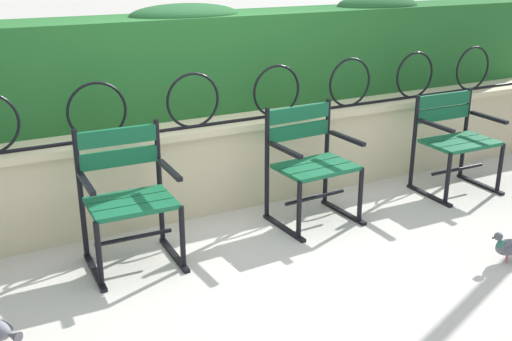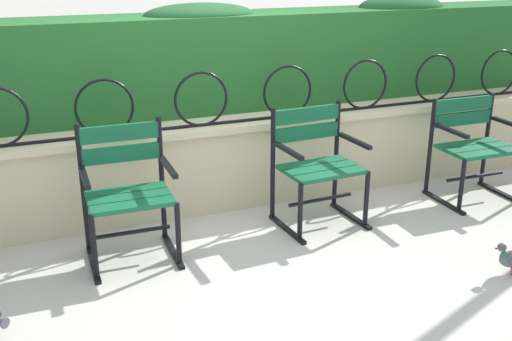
% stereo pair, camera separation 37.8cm
% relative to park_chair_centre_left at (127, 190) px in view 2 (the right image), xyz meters
% --- Properties ---
extents(ground_plane, '(60.00, 60.00, 0.00)m').
position_rel_park_chair_centre_left_xyz_m(ground_plane, '(0.84, -0.26, -0.47)').
color(ground_plane, '#BCB7AD').
extents(stone_wall, '(7.52, 0.41, 0.69)m').
position_rel_park_chair_centre_left_xyz_m(stone_wall, '(0.84, 0.60, -0.12)').
color(stone_wall, beige).
rests_on(stone_wall, ground).
extents(iron_arch_fence, '(6.98, 0.02, 0.42)m').
position_rel_park_chair_centre_left_xyz_m(iron_arch_fence, '(0.70, 0.53, 0.41)').
color(iron_arch_fence, black).
rests_on(iron_arch_fence, stone_wall).
extents(hedge_row, '(7.37, 0.62, 0.91)m').
position_rel_park_chair_centre_left_xyz_m(hedge_row, '(0.84, 1.09, 0.64)').
color(hedge_row, '#236028').
rests_on(hedge_row, stone_wall).
extents(park_chair_centre_left, '(0.58, 0.53, 0.90)m').
position_rel_park_chair_centre_left_xyz_m(park_chair_centre_left, '(0.00, 0.00, 0.00)').
color(park_chair_centre_left, '#145B38').
rests_on(park_chair_centre_left, ground).
extents(park_chair_centre_right, '(0.63, 0.55, 0.87)m').
position_rel_park_chair_centre_left_xyz_m(park_chair_centre_right, '(1.41, 0.03, -0.00)').
color(park_chair_centre_right, '#145B38').
rests_on(park_chair_centre_right, ground).
extents(park_chair_rightmost, '(0.63, 0.53, 0.82)m').
position_rel_park_chair_centre_left_xyz_m(park_chair_rightmost, '(2.83, -0.01, -0.01)').
color(park_chair_rightmost, '#145B38').
rests_on(park_chair_rightmost, ground).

